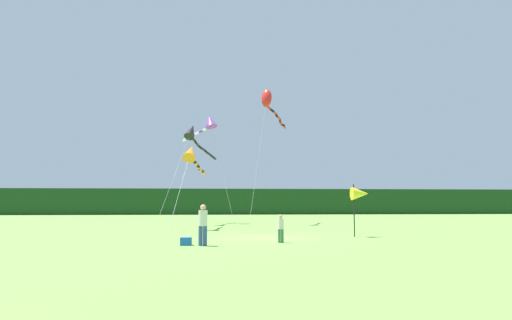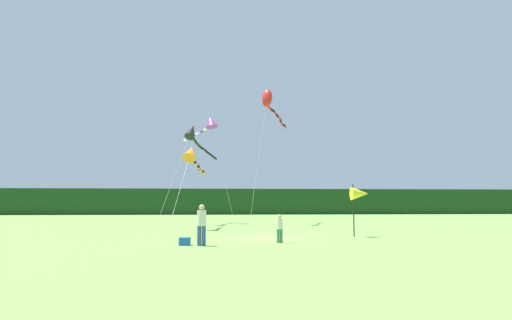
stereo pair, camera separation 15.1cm
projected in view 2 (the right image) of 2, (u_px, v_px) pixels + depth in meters
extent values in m
plane|color=#6B9E42|center=(266.00, 238.00, 21.85)|extent=(120.00, 120.00, 0.00)
cube|color=#193D19|center=(236.00, 202.00, 66.68)|extent=(108.00, 2.03, 3.93)
cylinder|color=#334C8C|center=(199.00, 236.00, 17.75)|extent=(0.17, 0.17, 0.81)
cylinder|color=#334C8C|center=(204.00, 236.00, 17.77)|extent=(0.17, 0.17, 0.81)
cylinder|color=silver|center=(202.00, 218.00, 17.83)|extent=(0.37, 0.37, 0.64)
sphere|color=tan|center=(202.00, 207.00, 17.88)|extent=(0.24, 0.24, 0.24)
cylinder|color=#3F724C|center=(278.00, 236.00, 19.12)|extent=(0.12, 0.12, 0.60)
cylinder|color=#3F724C|center=(281.00, 236.00, 19.13)|extent=(0.12, 0.12, 0.60)
cylinder|color=silver|center=(280.00, 224.00, 19.18)|extent=(0.27, 0.27, 0.47)
sphere|color=tan|center=(280.00, 216.00, 19.21)|extent=(0.17, 0.17, 0.17)
cube|color=#1959B2|center=(185.00, 241.00, 17.97)|extent=(0.47, 0.43, 0.33)
cylinder|color=black|center=(354.00, 210.00, 22.59)|extent=(0.06, 0.06, 2.74)
cone|color=yellow|center=(360.00, 194.00, 22.70)|extent=(0.90, 0.70, 0.70)
cylinder|color=#B2B2B2|center=(259.00, 158.00, 33.86)|extent=(1.74, 3.47, 10.50)
ellipsoid|color=red|center=(267.00, 98.00, 36.15)|extent=(1.23, 1.30, 1.70)
cylinder|color=red|center=(269.00, 107.00, 36.29)|extent=(0.53, 0.57, 0.36)
cylinder|color=black|center=(272.00, 110.00, 36.69)|extent=(0.51, 0.56, 0.33)
cylinder|color=red|center=(275.00, 112.00, 37.12)|extent=(0.42, 0.58, 0.28)
cylinder|color=black|center=(277.00, 115.00, 37.57)|extent=(0.44, 0.60, 0.36)
cylinder|color=red|center=(279.00, 118.00, 38.02)|extent=(0.48, 0.58, 0.33)
cylinder|color=black|center=(281.00, 120.00, 38.48)|extent=(0.32, 0.59, 0.33)
cylinder|color=red|center=(281.00, 123.00, 38.96)|extent=(0.37, 0.60, 0.33)
cylinder|color=black|center=(283.00, 125.00, 39.41)|extent=(0.49, 0.54, 0.26)
cylinder|color=red|center=(285.00, 127.00, 39.85)|extent=(0.36, 0.59, 0.31)
cylinder|color=#B2B2B2|center=(175.00, 176.00, 32.34)|extent=(2.11, 4.85, 7.61)
cone|color=black|center=(192.00, 131.00, 35.20)|extent=(1.36, 1.67, 1.57)
cylinder|color=black|center=(193.00, 139.00, 35.42)|extent=(0.40, 0.66, 0.32)
cylinder|color=black|center=(196.00, 141.00, 35.97)|extent=(0.36, 0.67, 0.38)
cylinder|color=black|center=(198.00, 144.00, 36.53)|extent=(0.35, 0.66, 0.33)
cylinder|color=black|center=(200.00, 147.00, 37.07)|extent=(0.47, 0.66, 0.36)
cylinder|color=black|center=(203.00, 149.00, 37.60)|extent=(0.40, 0.64, 0.26)
cylinder|color=black|center=(206.00, 151.00, 38.14)|extent=(0.45, 0.67, 0.36)
cylinder|color=black|center=(209.00, 154.00, 38.67)|extent=(0.44, 0.65, 0.32)
cylinder|color=black|center=(212.00, 156.00, 39.21)|extent=(0.44, 0.66, 0.34)
cylinder|color=black|center=(215.00, 158.00, 39.74)|extent=(0.46, 0.66, 0.34)
cylinder|color=#B2B2B2|center=(222.00, 171.00, 36.73)|extent=(2.14, 2.19, 8.90)
cone|color=purple|center=(211.00, 122.00, 38.16)|extent=(1.72, 1.73, 1.28)
cylinder|color=purple|center=(209.00, 127.00, 38.32)|extent=(0.47, 0.58, 0.32)
cylinder|color=white|center=(206.00, 129.00, 38.68)|extent=(0.53, 0.54, 0.31)
cylinder|color=purple|center=(202.00, 131.00, 39.00)|extent=(0.53, 0.54, 0.32)
cylinder|color=white|center=(198.00, 133.00, 39.31)|extent=(0.56, 0.52, 0.33)
cylinder|color=purple|center=(194.00, 135.00, 39.64)|extent=(0.48, 0.57, 0.31)
cylinder|color=white|center=(191.00, 137.00, 40.01)|extent=(0.50, 0.55, 0.28)
cylinder|color=purple|center=(188.00, 138.00, 40.39)|extent=(0.45, 0.57, 0.27)
cylinder|color=white|center=(186.00, 140.00, 40.78)|extent=(0.49, 0.56, 0.29)
cylinder|color=#B2B2B2|center=(180.00, 189.00, 26.33)|extent=(0.92, 4.76, 5.16)
cone|color=orange|center=(191.00, 152.00, 28.98)|extent=(1.14, 1.59, 1.46)
cylinder|color=orange|center=(192.00, 160.00, 29.10)|extent=(0.35, 0.46, 0.27)
cylinder|color=black|center=(194.00, 162.00, 29.44)|extent=(0.33, 0.46, 0.28)
cylinder|color=orange|center=(196.00, 164.00, 29.80)|extent=(0.28, 0.46, 0.30)
cylinder|color=black|center=(198.00, 166.00, 30.15)|extent=(0.33, 0.48, 0.31)
cylinder|color=orange|center=(199.00, 167.00, 30.50)|extent=(0.21, 0.41, 0.26)
cylinder|color=black|center=(199.00, 169.00, 30.87)|extent=(0.21, 0.40, 0.24)
cylinder|color=orange|center=(200.00, 170.00, 31.22)|extent=(0.34, 0.45, 0.26)
cylinder|color=black|center=(202.00, 171.00, 31.57)|extent=(0.31, 0.45, 0.26)
cylinder|color=orange|center=(204.00, 173.00, 31.92)|extent=(0.35, 0.48, 0.32)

